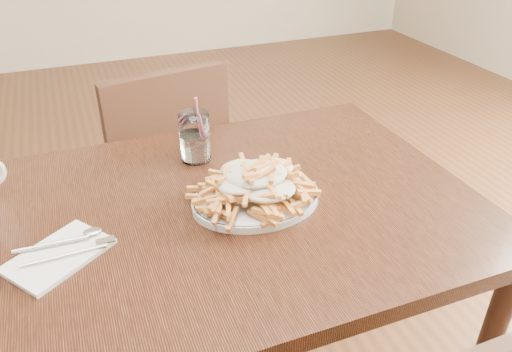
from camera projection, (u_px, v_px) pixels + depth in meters
name	position (u px, v px, depth m)	size (l,w,h in m)	color
table	(211.00, 236.00, 1.14)	(1.20, 0.80, 0.75)	black
chair_far	(163.00, 169.00, 1.74)	(0.47, 0.47, 0.88)	black
fries_plate	(256.00, 199.00, 1.11)	(0.32, 0.29, 0.02)	white
loaded_fries	(256.00, 179.00, 1.09)	(0.32, 0.29, 0.08)	#C5833C
napkin	(59.00, 256.00, 0.96)	(0.19, 0.12, 0.01)	white
cutlery	(58.00, 251.00, 0.96)	(0.20, 0.07, 0.01)	silver
water_glass	(195.00, 140.00, 1.26)	(0.08, 0.08, 0.17)	white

